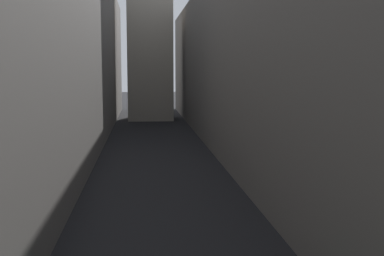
% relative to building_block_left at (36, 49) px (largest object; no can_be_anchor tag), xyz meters
% --- Properties ---
extents(ground_plane, '(264.00, 264.00, 0.00)m').
position_rel_building_block_left_xyz_m(ground_plane, '(11.16, -2.00, -10.10)').
color(ground_plane, black).
extents(building_block_left, '(11.31, 108.00, 20.19)m').
position_rel_building_block_left_xyz_m(building_block_left, '(0.00, 0.00, 0.00)').
color(building_block_left, slate).
rests_on(building_block_left, ground).
extents(building_block_right, '(11.50, 108.00, 18.00)m').
position_rel_building_block_left_xyz_m(building_block_right, '(22.40, 0.00, -1.09)').
color(building_block_right, slate).
rests_on(building_block_right, ground).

